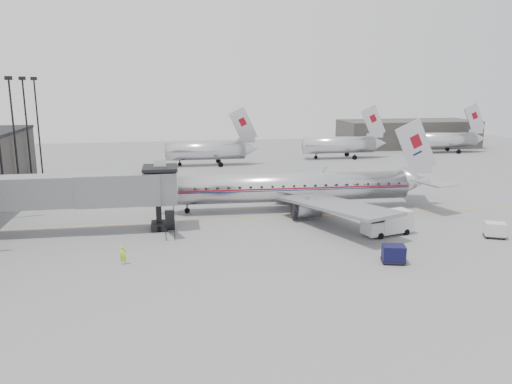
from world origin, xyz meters
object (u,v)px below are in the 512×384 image
(baggage_cart_white, at_px, (495,230))
(ramp_worker, at_px, (123,255))
(baggage_cart_navy, at_px, (394,254))
(airliner, at_px, (300,187))
(service_van, at_px, (388,223))

(baggage_cart_white, distance_m, ramp_worker, 34.36)
(baggage_cart_navy, distance_m, baggage_cart_white, 13.34)
(airliner, bearing_deg, service_van, -59.73)
(service_van, xyz_separation_m, baggage_cart_navy, (-2.76, -7.37, -0.42))
(service_van, bearing_deg, airliner, 104.12)
(service_van, distance_m, baggage_cart_white, 10.06)
(service_van, relative_size, baggage_cart_navy, 2.37)
(service_van, bearing_deg, baggage_cart_white, -29.45)
(service_van, distance_m, ramp_worker, 24.95)
(airliner, xyz_separation_m, ramp_worker, (-18.66, -14.98, -1.87))
(airliner, height_order, baggage_cart_navy, airliner)
(service_van, relative_size, baggage_cart_white, 2.28)
(airliner, xyz_separation_m, service_van, (5.97, -10.99, -1.41))
(service_van, distance_m, baggage_cart_navy, 7.89)
(baggage_cart_navy, bearing_deg, airliner, 115.30)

